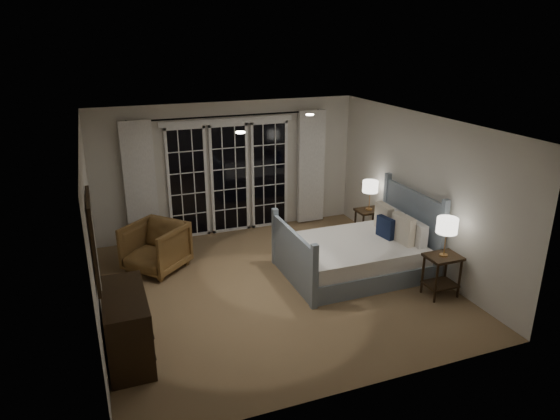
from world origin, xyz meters
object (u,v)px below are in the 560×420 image
object	(u,v)px
armchair	(156,247)
dresser	(127,326)
lamp_left	(447,226)
nightstand_left	(442,269)
bed	(357,254)
nightstand_right	(368,220)
lamp_right	(370,187)

from	to	relation	value
armchair	dresser	bearing A→B (deg)	-58.17
lamp_left	dresser	distance (m)	4.47
nightstand_left	armchair	bearing A→B (deg)	148.23
bed	nightstand_right	bearing A→B (deg)	52.86
armchair	nightstand_right	bearing A→B (deg)	45.77
armchair	dresser	world-z (taller)	dresser
armchair	dresser	distance (m)	2.34
bed	lamp_right	bearing A→B (deg)	52.86
nightstand_right	dresser	distance (m)	4.98
bed	lamp_left	distance (m)	1.56
nightstand_right	lamp_right	xyz separation A→B (m)	(0.00, 0.00, 0.64)
lamp_right	armchair	size ratio (longest dim) A/B	0.63
nightstand_left	lamp_right	size ratio (longest dim) A/B	1.15
lamp_left	lamp_right	world-z (taller)	lamp_left
bed	armchair	bearing A→B (deg)	157.63
nightstand_left	lamp_right	world-z (taller)	lamp_right
bed	nightstand_left	distance (m)	1.35
armchair	nightstand_left	bearing A→B (deg)	15.69
lamp_left	nightstand_left	bearing A→B (deg)	-90.00
dresser	lamp_left	bearing A→B (deg)	-1.20
armchair	dresser	size ratio (longest dim) A/B	0.74
lamp_right	armchair	xyz separation A→B (m)	(-3.87, 0.11, -0.63)
nightstand_left	lamp_right	bearing A→B (deg)	87.93
dresser	nightstand_left	bearing A→B (deg)	-1.20
lamp_right	dresser	size ratio (longest dim) A/B	0.47
bed	armchair	distance (m)	3.26
nightstand_left	bed	bearing A→B (deg)	124.96
bed	lamp_right	distance (m)	1.58
nightstand_left	dresser	xyz separation A→B (m)	(-4.42, 0.09, -0.00)
lamp_right	dresser	bearing A→B (deg)	-154.57
nightstand_right	armchair	xyz separation A→B (m)	(-3.87, 0.11, 0.01)
bed	nightstand_right	size ratio (longest dim) A/B	3.69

